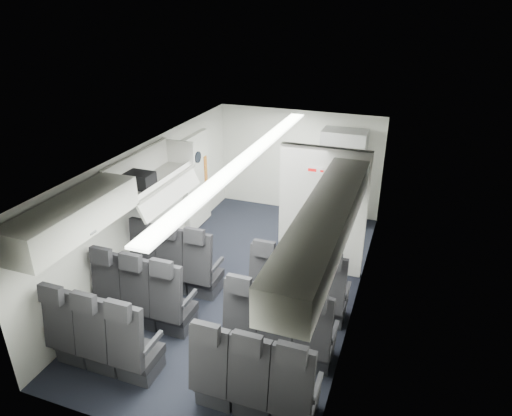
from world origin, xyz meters
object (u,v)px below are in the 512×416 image
Objects in this scene: galley_unit at (341,178)px; boarding_door at (197,181)px; seat_row_mid at (208,315)px; seat_row_front at (234,279)px; carry_on_bag at (139,181)px; seat_row_rear at (174,362)px; flight_attendant at (293,204)px.

boarding_door is (-2.59, -1.17, 0.00)m from galley_unit.
seat_row_mid is at bearing -61.23° from boarding_door.
seat_row_mid is 3.45m from boarding_door.
seat_row_front is 7.99× the size of carry_on_bag.
flight_attendant reaches higher than seat_row_rear.
seat_row_front is at bearing 151.26° from flight_attendant.
flight_attendant is at bearing 81.61° from seat_row_front.
flight_attendant is at bearing 85.51° from seat_row_rear.
galley_unit reaches higher than boarding_door.
boarding_door is at bearing 118.77° from seat_row_mid.
flight_attendant is at bearing 84.15° from seat_row_mid.
carry_on_bag is (0.20, -2.12, 0.82)m from boarding_door.
seat_row_rear is at bearing -100.65° from galley_unit.
galley_unit is (0.95, 3.25, 0.55)m from seat_row_front.
boarding_door is at bearing 96.14° from carry_on_bag.
galley_unit is at bearing 54.76° from carry_on_bag.
seat_row_rear is at bearing -90.00° from seat_row_mid.
carry_on_bag is at bearing 129.19° from seat_row_rear.
seat_row_front is 3.43m from galley_unit.
boarding_door is 1.95m from flight_attendant.
seat_row_rear is 4.25m from boarding_door.
seat_row_mid is 0.90m from seat_row_rear.
seat_row_mid is 2.99m from flight_attendant.
seat_row_front is at bearing -51.84° from boarding_door.
boarding_door is (-1.64, 2.99, 0.55)m from seat_row_mid.
seat_row_front is 2.11m from flight_attendant.
galley_unit and carry_on_bag have the same top height.
galley_unit reaches higher than seat_row_rear.
flight_attendant is at bearing -1.01° from boarding_door.
flight_attendant reaches higher than seat_row_front.
seat_row_rear is 7.99× the size of carry_on_bag.
flight_attendant is (-0.65, -1.20, -0.15)m from galley_unit.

